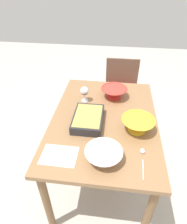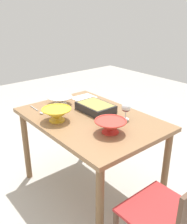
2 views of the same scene
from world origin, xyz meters
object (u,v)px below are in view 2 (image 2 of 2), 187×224
object	(u,v)px
casserole_dish	(96,107)
small_bowl	(110,126)
napkin	(84,98)
mixing_bowl	(57,114)
chair	(174,219)
serving_bowl	(60,100)
serving_spoon	(39,111)
wine_glass	(126,108)
dining_table	(90,127)

from	to	relation	value
casserole_dish	small_bowl	bearing A→B (deg)	154.77
casserole_dish	napkin	size ratio (longest dim) A/B	1.39
mixing_bowl	chair	bearing A→B (deg)	-174.24
serving_bowl	serving_spoon	bearing A→B (deg)	99.65
wine_glass	serving_bowl	size ratio (longest dim) A/B	0.59
casserole_dish	serving_spoon	distance (m)	0.51
wine_glass	serving_bowl	distance (m)	0.69
casserole_dish	mixing_bowl	bearing A→B (deg)	83.34
wine_glass	mixing_bowl	bearing A→B (deg)	52.85
mixing_bowl	serving_spoon	xyz separation A→B (m)	(0.26, 0.03, -0.05)
wine_glass	dining_table	bearing A→B (deg)	41.16
small_bowl	napkin	distance (m)	0.82
chair	serving_bowl	distance (m)	1.44
chair	serving_spoon	world-z (taller)	chair
mixing_bowl	serving_bowl	world-z (taller)	mixing_bowl
mixing_bowl	serving_bowl	xyz separation A→B (m)	(0.31, -0.23, -0.01)
wine_glass	serving_spoon	world-z (taller)	wine_glass
dining_table	chair	bearing A→B (deg)	171.43
chair	small_bowl	size ratio (longest dim) A/B	3.45
mixing_bowl	small_bowl	size ratio (longest dim) A/B	1.02
casserole_dish	mixing_bowl	world-z (taller)	mixing_bowl
serving_spoon	serving_bowl	bearing A→B (deg)	-80.35
wine_glass	casserole_dish	world-z (taller)	wine_glass
wine_glass	serving_spoon	xyz separation A→B (m)	(0.61, 0.48, -0.09)
chair	napkin	world-z (taller)	chair
serving_bowl	serving_spoon	size ratio (longest dim) A/B	0.98
chair	casserole_dish	xyz separation A→B (m)	(1.04, -0.27, 0.33)
wine_glass	mixing_bowl	distance (m)	0.57
wine_glass	serving_bowl	bearing A→B (deg)	19.27
serving_bowl	casserole_dish	bearing A→B (deg)	-156.57
dining_table	napkin	size ratio (longest dim) A/B	5.21
wine_glass	casserole_dish	xyz separation A→B (m)	(0.30, 0.08, -0.06)
wine_glass	small_bowl	size ratio (longest dim) A/B	0.60
dining_table	serving_bowl	size ratio (longest dim) A/B	5.05
wine_glass	small_bowl	xyz separation A→B (m)	(-0.09, 0.26, -0.04)
chair	serving_spoon	bearing A→B (deg)	5.73
serving_bowl	serving_spoon	world-z (taller)	serving_bowl
dining_table	casserole_dish	size ratio (longest dim) A/B	3.74
dining_table	serving_bowl	world-z (taller)	serving_bowl
napkin	serving_spoon	bearing A→B (deg)	95.37
wine_glass	casserole_dish	bearing A→B (deg)	14.13
dining_table	wine_glass	bearing A→B (deg)	-138.84
chair	wine_glass	world-z (taller)	wine_glass
wine_glass	napkin	xyz separation A→B (m)	(0.66, -0.06, -0.10)
napkin	small_bowl	bearing A→B (deg)	156.63
mixing_bowl	serving_bowl	distance (m)	0.38
serving_spoon	chair	bearing A→B (deg)	-174.27
serving_bowl	serving_spoon	xyz separation A→B (m)	(-0.04, 0.25, -0.04)
wine_glass	serving_spoon	bearing A→B (deg)	38.32
small_bowl	serving_spoon	xyz separation A→B (m)	(0.70, 0.22, -0.05)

